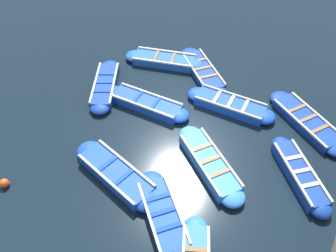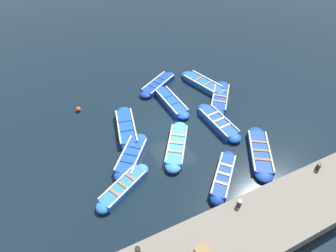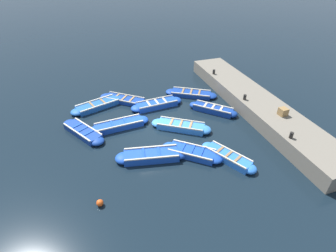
{
  "view_description": "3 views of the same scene",
  "coord_description": "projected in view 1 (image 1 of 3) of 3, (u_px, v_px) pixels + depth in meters",
  "views": [
    {
      "loc": [
        -4.01,
        7.19,
        9.48
      ],
      "look_at": [
        0.55,
        -0.2,
        0.22
      ],
      "focal_mm": 35.0,
      "sensor_mm": 36.0,
      "label": 1
    },
    {
      "loc": [
        -10.25,
        5.08,
        11.04
      ],
      "look_at": [
        -0.21,
        0.42,
        0.4
      ],
      "focal_mm": 28.0,
      "sensor_mm": 36.0,
      "label": 2
    },
    {
      "loc": [
        3.48,
        13.01,
        9.48
      ],
      "look_at": [
        -0.84,
        0.35,
        0.26
      ],
      "focal_mm": 28.0,
      "sensor_mm": 36.0,
      "label": 3
    }
  ],
  "objects": [
    {
      "name": "boat_alongside",
      "position": [
        163.0,
        215.0,
        10.16
      ],
      "size": [
        3.21,
        2.88,
        0.42
      ],
      "color": "#1947B7",
      "rests_on": "ground"
    },
    {
      "name": "boat_outer_right",
      "position": [
        165.0,
        60.0,
        15.72
      ],
      "size": [
        4.01,
        2.13,
        0.41
      ],
      "color": "#1E59AD",
      "rests_on": "ground"
    },
    {
      "name": "buoy_orange_near",
      "position": [
        4.0,
        183.0,
        10.98
      ],
      "size": [
        0.31,
        0.31,
        0.31
      ],
      "primitive_type": "sphere",
      "color": "#E05119",
      "rests_on": "ground"
    },
    {
      "name": "boat_broadside",
      "position": [
        300.0,
        174.0,
        11.17
      ],
      "size": [
        2.91,
        2.92,
        0.46
      ],
      "color": "navy",
      "rests_on": "ground"
    },
    {
      "name": "boat_tucked",
      "position": [
        202.0,
        71.0,
        15.19
      ],
      "size": [
        3.62,
        3.18,
        0.35
      ],
      "color": "navy",
      "rests_on": "ground"
    },
    {
      "name": "boat_near_quay",
      "position": [
        230.0,
        105.0,
        13.55
      ],
      "size": [
        3.84,
        1.17,
        0.44
      ],
      "color": "#1947B7",
      "rests_on": "ground"
    },
    {
      "name": "boat_inner_gap",
      "position": [
        307.0,
        121.0,
        12.95
      ],
      "size": [
        3.85,
        2.84,
        0.38
      ],
      "color": "navy",
      "rests_on": "ground"
    },
    {
      "name": "boat_end_of_row",
      "position": [
        210.0,
        163.0,
        11.5
      ],
      "size": [
        3.64,
        2.82,
        0.44
      ],
      "color": "#3884E0",
      "rests_on": "ground"
    },
    {
      "name": "boat_drifting",
      "position": [
        116.0,
        174.0,
        11.18
      ],
      "size": [
        3.96,
        1.65,
        0.46
      ],
      "color": "#1947B7",
      "rests_on": "ground"
    },
    {
      "name": "boat_far_corner",
      "position": [
        147.0,
        103.0,
        13.61
      ],
      "size": [
        3.89,
        1.13,
        0.43
      ],
      "color": "#1947B7",
      "rests_on": "ground"
    },
    {
      "name": "boat_centre",
      "position": [
        105.0,
        85.0,
        14.43
      ],
      "size": [
        2.57,
        3.56,
        0.41
      ],
      "color": "navy",
      "rests_on": "ground"
    },
    {
      "name": "ground_plane",
      "position": [
        178.0,
        139.0,
        12.54
      ],
      "size": [
        120.0,
        120.0,
        0.0
      ],
      "primitive_type": "plane",
      "color": "black"
    }
  ]
}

